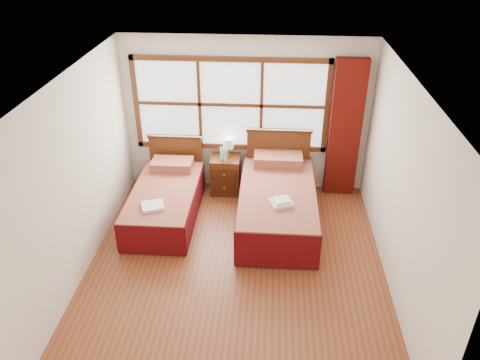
{
  "coord_description": "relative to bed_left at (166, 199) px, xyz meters",
  "views": [
    {
      "loc": [
        0.41,
        -4.88,
        4.21
      ],
      "look_at": [
        0.01,
        0.7,
        0.98
      ],
      "focal_mm": 35.0,
      "sensor_mm": 36.0,
      "label": 1
    }
  ],
  "objects": [
    {
      "name": "nightstand",
      "position": [
        0.86,
        0.8,
        0.03
      ],
      "size": [
        0.48,
        0.48,
        0.65
      ],
      "color": "#4F2811",
      "rests_on": "floor"
    },
    {
      "name": "curtain",
      "position": [
        2.79,
        0.91,
        0.88
      ],
      "size": [
        0.5,
        0.16,
        2.3
      ],
      "primitive_type": "cube",
      "color": "#580F08",
      "rests_on": "wall_back"
    },
    {
      "name": "wall_left",
      "position": [
        -0.81,
        -1.2,
        1.01
      ],
      "size": [
        0.0,
        4.5,
        4.5
      ],
      "primitive_type": "plane",
      "rotation": [
        1.57,
        0.0,
        1.57
      ],
      "color": "silver",
      "rests_on": "floor"
    },
    {
      "name": "ceiling",
      "position": [
        1.19,
        -1.2,
        2.31
      ],
      "size": [
        4.5,
        4.5,
        0.0
      ],
      "primitive_type": "plane",
      "rotation": [
        3.14,
        0.0,
        0.0
      ],
      "color": "white",
      "rests_on": "wall_back"
    },
    {
      "name": "bottle_near",
      "position": [
        0.81,
        0.76,
        0.45
      ],
      "size": [
        0.06,
        0.06,
        0.22
      ],
      "color": "silver",
      "rests_on": "nightstand"
    },
    {
      "name": "bed_right",
      "position": [
        1.74,
        -0.0,
        0.05
      ],
      "size": [
        1.15,
        2.23,
        1.12
      ],
      "color": "#3A1E0C",
      "rests_on": "floor"
    },
    {
      "name": "lamp",
      "position": [
        0.91,
        0.86,
        0.58
      ],
      "size": [
        0.17,
        0.17,
        0.32
      ],
      "color": "#B6833A",
      "rests_on": "nightstand"
    },
    {
      "name": "floor",
      "position": [
        1.19,
        -1.2,
        -0.29
      ],
      "size": [
        4.5,
        4.5,
        0.0
      ],
      "primitive_type": "plane",
      "color": "brown",
      "rests_on": "ground"
    },
    {
      "name": "window",
      "position": [
        0.94,
        1.01,
        1.21
      ],
      "size": [
        3.16,
        0.06,
        1.56
      ],
      "color": "white",
      "rests_on": "wall_back"
    },
    {
      "name": "wall_right",
      "position": [
        3.19,
        -1.2,
        1.01
      ],
      "size": [
        0.0,
        4.5,
        4.5
      ],
      "primitive_type": "plane",
      "rotation": [
        1.57,
        0.0,
        -1.57
      ],
      "color": "silver",
      "rests_on": "floor"
    },
    {
      "name": "towels_left",
      "position": [
        -0.05,
        -0.57,
        0.24
      ],
      "size": [
        0.38,
        0.36,
        0.05
      ],
      "rotation": [
        0.0,
        0.0,
        0.35
      ],
      "color": "white",
      "rests_on": "bed_left"
    },
    {
      "name": "wall_back",
      "position": [
        1.19,
        1.05,
        1.01
      ],
      "size": [
        4.0,
        0.0,
        4.0
      ],
      "primitive_type": "plane",
      "rotation": [
        1.57,
        0.0,
        0.0
      ],
      "color": "silver",
      "rests_on": "floor"
    },
    {
      "name": "bed_left",
      "position": [
        0.0,
        0.0,
        0.0
      ],
      "size": [
        0.99,
        2.01,
        0.95
      ],
      "color": "#3A1E0C",
      "rests_on": "floor"
    },
    {
      "name": "bottle_far",
      "position": [
        0.88,
        0.69,
        0.46
      ],
      "size": [
        0.06,
        0.06,
        0.23
      ],
      "color": "silver",
      "rests_on": "nightstand"
    },
    {
      "name": "towels_right",
      "position": [
        1.79,
        -0.49,
        0.35
      ],
      "size": [
        0.36,
        0.34,
        0.09
      ],
      "rotation": [
        0.0,
        0.0,
        0.36
      ],
      "color": "white",
      "rests_on": "bed_right"
    }
  ]
}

